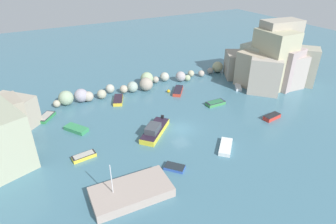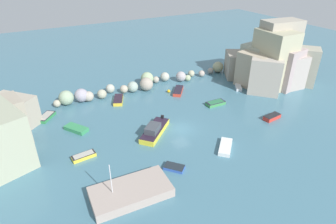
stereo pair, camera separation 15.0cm
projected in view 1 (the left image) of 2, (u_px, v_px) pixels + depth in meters
The scene contains 17 objects.
cove_water at pixel (181, 129), 43.29m from camera, with size 160.00×160.00×0.00m, color #437083.
cliff_headland_right at pixel (271, 64), 56.43m from camera, with size 16.17×16.39×12.45m.
rock_breakwater at pixel (139, 84), 55.65m from camera, with size 36.51×5.13×2.59m.
stone_dock at pixel (131, 192), 31.12m from camera, with size 8.63×4.43×1.12m, color #A39389.
channel_buoy at pixel (169, 91), 54.60m from camera, with size 0.62×0.62×0.62m, color gold.
moored_boat_0 at pixel (226, 147), 38.89m from camera, with size 3.82×3.83×0.53m.
moored_boat_1 at pixel (118, 100), 51.26m from camera, with size 2.97×4.20×0.67m.
moored_boat_2 at pixel (155, 130), 41.88m from camera, with size 6.45×6.17×1.76m.
moored_boat_3 at pixel (84, 156), 37.03m from camera, with size 3.13×1.43×0.58m.
moored_boat_4 at pixel (114, 197), 30.64m from camera, with size 3.91×4.59×4.80m.
moored_boat_5 at pixel (272, 117), 45.91m from camera, with size 3.13×1.56×0.70m.
moored_boat_6 at pixel (178, 91), 54.67m from camera, with size 3.77×4.23×0.67m.
moored_boat_7 at pixel (175, 167), 35.22m from camera, with size 2.66×2.75×0.44m.
moored_boat_8 at pixel (76, 129), 42.84m from camera, with size 3.30×3.91×0.59m.
moored_boat_9 at pixel (215, 103), 50.22m from camera, with size 3.43×1.59×0.62m.
moored_boat_10 at pixel (238, 87), 56.32m from camera, with size 2.55×3.02×0.48m.
moored_boat_11 at pixel (46, 117), 45.96m from camera, with size 3.32×3.58×0.55m.
Camera 1 is at (-19.32, -31.14, 23.27)m, focal length 30.55 mm.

